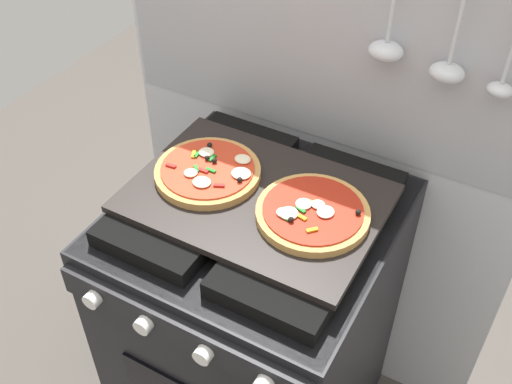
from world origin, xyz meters
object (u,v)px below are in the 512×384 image
at_px(stove, 256,326).
at_px(pizza_right, 313,212).
at_px(pizza_left, 208,171).
at_px(baking_tray, 256,198).

distance_m(stove, pizza_right, 0.50).
xyz_separation_m(stove, pizza_left, (-0.13, 0.01, 0.48)).
height_order(stove, baking_tray, baking_tray).
relative_size(stove, pizza_right, 3.79).
relative_size(stove, baking_tray, 1.67).
xyz_separation_m(baking_tray, pizza_right, (0.13, 0.00, 0.02)).
bearing_deg(baking_tray, pizza_right, 0.43).
bearing_deg(pizza_right, stove, -178.87).
bearing_deg(baking_tray, pizza_left, 176.62).
distance_m(baking_tray, pizza_right, 0.14).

